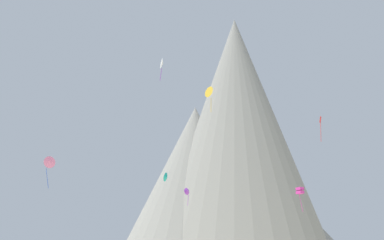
{
  "coord_description": "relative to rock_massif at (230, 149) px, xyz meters",
  "views": [
    {
      "loc": [
        2.59,
        -34.35,
        3.99
      ],
      "look_at": [
        -2.64,
        41.56,
        23.67
      ],
      "focal_mm": 41.22,
      "sensor_mm": 36.0,
      "label": 1
    }
  ],
  "objects": [
    {
      "name": "rock_massif",
      "position": [
        0.0,
        0.0,
        0.0
      ],
      "size": [
        66.76,
        62.48,
        66.59
      ],
      "color": "gray",
      "rests_on": "ground_plane"
    },
    {
      "name": "kite_teal_mid",
      "position": [
        -12.72,
        -40.85,
        -12.93
      ],
      "size": [
        1.15,
        1.79,
        1.69
      ],
      "rotation": [
        0.0,
        0.0,
        1.3
      ],
      "color": "teal"
    },
    {
      "name": "kite_gold_high",
      "position": [
        -4.27,
        -50.64,
        0.24
      ],
      "size": [
        1.81,
        1.85,
        4.53
      ],
      "rotation": [
        0.0,
        0.0,
        2.34
      ],
      "color": "gold"
    },
    {
      "name": "kite_white_high",
      "position": [
        -11.87,
        -54.92,
        3.98
      ],
      "size": [
        1.02,
        1.81,
        3.8
      ],
      "rotation": [
        0.0,
        0.0,
        1.88
      ],
      "color": "white"
    },
    {
      "name": "kite_magenta_low",
      "position": [
        12.42,
        -36.2,
        -15.16
      ],
      "size": [
        1.65,
        1.65,
        4.65
      ],
      "rotation": [
        0.0,
        0.0,
        3.86
      ],
      "color": "#D1339E"
    },
    {
      "name": "kite_red_mid",
      "position": [
        16.8,
        -38.11,
        -2.33
      ],
      "size": [
        0.63,
        0.96,
        4.94
      ],
      "rotation": [
        0.0,
        0.0,
        3.52
      ],
      "color": "red"
    },
    {
      "name": "kite_violet_low",
      "position": [
        -8.98,
        -38.35,
        -15.33
      ],
      "size": [
        1.28,
        1.37,
        3.38
      ],
      "rotation": [
        0.0,
        0.0,
        0.87
      ],
      "color": "purple"
    },
    {
      "name": "kite_pink_mid",
      "position": [
        -31.84,
        -49.1,
        -11.29
      ],
      "size": [
        1.69,
        1.59,
        5.47
      ],
      "rotation": [
        0.0,
        0.0,
        0.75
      ],
      "color": "pink"
    }
  ]
}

